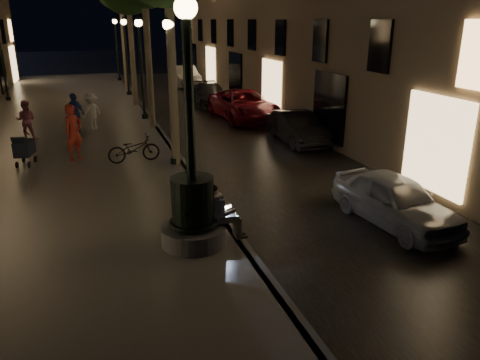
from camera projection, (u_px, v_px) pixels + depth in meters
name	position (u px, v px, depth m)	size (l,w,h in m)	color
ground	(154.00, 126.00, 22.19)	(120.00, 120.00, 0.00)	black
cobble_lane	(215.00, 122.00, 23.06)	(6.00, 45.00, 0.02)	black
promenade	(65.00, 130.00, 20.98)	(8.00, 45.00, 0.20)	slate
curb_strip	(154.00, 124.00, 22.15)	(0.25, 45.00, 0.20)	#59595B
fountain_lamppost	(192.00, 200.00, 9.81)	(1.40, 1.40, 5.21)	#59595B
seated_man_laptop	(221.00, 210.00, 10.10)	(0.92, 0.31, 1.29)	tan
lamp_curb_a	(171.00, 72.00, 14.75)	(0.36, 0.36, 4.81)	black
lamp_curb_b	(141.00, 54.00, 21.95)	(0.36, 0.36, 4.81)	black
lamp_curb_c	(125.00, 46.00, 29.14)	(0.36, 0.36, 4.81)	black
lamp_curb_d	(116.00, 41.00, 36.33)	(0.36, 0.36, 4.81)	black
lamp_left_c	(0.00, 48.00, 27.06)	(0.36, 0.36, 4.81)	black
stroller	(24.00, 148.00, 15.37)	(0.64, 1.15, 1.16)	black
car_front	(395.00, 200.00, 11.40)	(1.47, 3.66, 1.25)	#AAADB2
car_second	(297.00, 128.00, 18.96)	(1.34, 3.85, 1.27)	black
car_third	(244.00, 105.00, 23.38)	(2.42, 5.24, 1.46)	maroon
car_rear	(211.00, 95.00, 27.37)	(1.73, 4.26, 1.24)	#313035
car_fifth	(184.00, 76.00, 34.99)	(1.63, 4.66, 1.54)	#A4A39E
pedestrian_red	(74.00, 132.00, 15.88)	(0.70, 0.46, 1.92)	red
pedestrian_pink	(26.00, 120.00, 18.66)	(0.77, 0.60, 1.58)	#C26681
pedestrian_white	(91.00, 112.00, 20.29)	(1.04, 0.60, 1.61)	white
pedestrian_blue	(75.00, 113.00, 19.75)	(0.99, 0.41, 1.70)	#294398
bicycle	(134.00, 149.00, 15.77)	(0.61, 1.74, 0.91)	black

